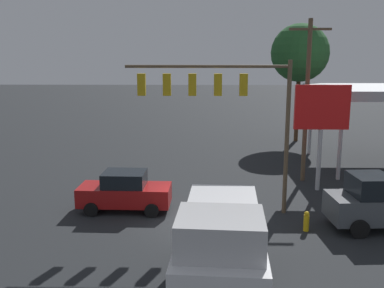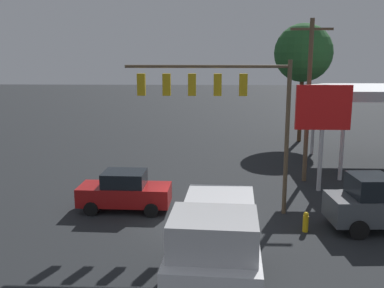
# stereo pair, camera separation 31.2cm
# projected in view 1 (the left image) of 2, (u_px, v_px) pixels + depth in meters

# --- Properties ---
(ground_plane) EXTENTS (200.00, 200.00, 0.00)m
(ground_plane) POSITION_uv_depth(u_px,v_px,m) (191.00, 219.00, 19.69)
(ground_plane) COLOR black
(traffic_signal_assembly) EXTENTS (7.55, 0.43, 7.22)m
(traffic_signal_assembly) POSITION_uv_depth(u_px,v_px,m) (220.00, 97.00, 19.54)
(traffic_signal_assembly) COLOR brown
(traffic_signal_assembly) RESTS_ON ground
(utility_pole) EXTENTS (2.40, 0.26, 9.50)m
(utility_pole) POSITION_uv_depth(u_px,v_px,m) (307.00, 97.00, 24.98)
(utility_pole) COLOR brown
(utility_pole) RESTS_ON ground
(price_sign) EXTENTS (2.98, 0.27, 5.88)m
(price_sign) POSITION_uv_depth(u_px,v_px,m) (322.00, 112.00, 23.22)
(price_sign) COLOR #B7B7BC
(price_sign) RESTS_ON ground
(delivery_truck) EXTENTS (2.90, 6.93, 3.58)m
(delivery_truck) POSITION_uv_depth(u_px,v_px,m) (221.00, 253.00, 12.51)
(delivery_truck) COLOR silver
(delivery_truck) RESTS_ON ground
(sedan_far) EXTENTS (4.45, 2.15, 1.93)m
(sedan_far) POSITION_uv_depth(u_px,v_px,m) (125.00, 191.00, 20.69)
(sedan_far) COLOR maroon
(sedan_far) RESTS_ON ground
(street_tree) EXTENTS (4.98, 4.98, 10.22)m
(street_tree) POSITION_uv_depth(u_px,v_px,m) (300.00, 53.00, 36.76)
(street_tree) COLOR #4C331E
(street_tree) RESTS_ON ground
(fire_hydrant) EXTENTS (0.24, 0.24, 0.88)m
(fire_hydrant) POSITION_uv_depth(u_px,v_px,m) (306.00, 221.00, 18.27)
(fire_hydrant) COLOR gold
(fire_hydrant) RESTS_ON ground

